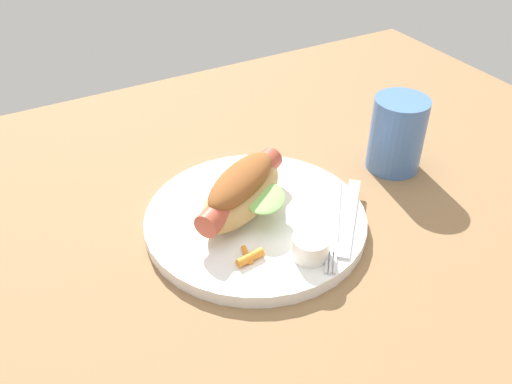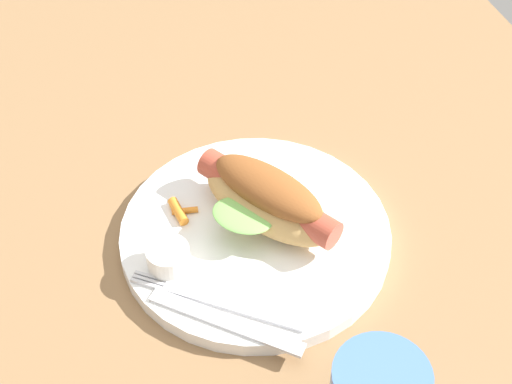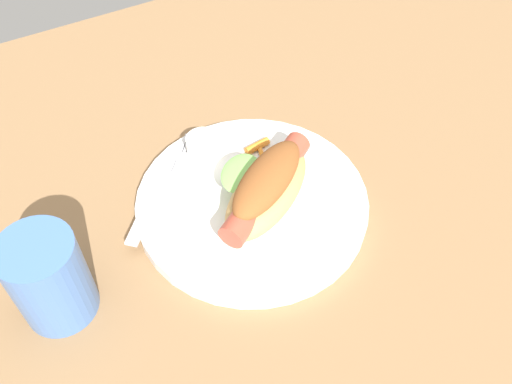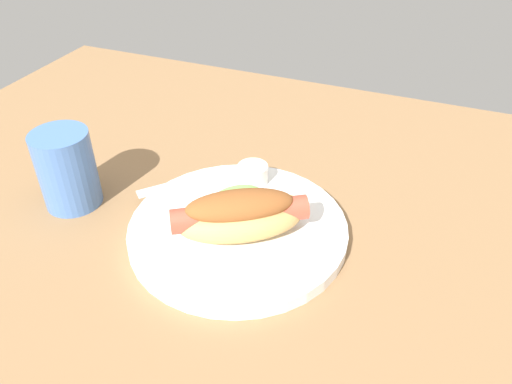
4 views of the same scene
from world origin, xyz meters
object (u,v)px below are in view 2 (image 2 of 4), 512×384
Objects in this scene: sauce_ramekin at (168,258)px; knife at (226,322)px; carrot_garnish at (180,211)px; hot_dog at (267,199)px; fork at (220,302)px; plate at (255,235)px.

sauce_ramekin is 8.39cm from knife.
sauce_ramekin is at bearing -23.25° from carrot_garnish.
hot_dog reaches higher than carrot_garnish.
sauce_ramekin is (2.72, -10.56, -1.70)cm from hot_dog.
fork is (5.49, 3.31, -1.06)cm from sauce_ramekin.
hot_dog is 3.88× the size of sauce_ramekin.
carrot_garnish is at bearing -123.85° from plate.
hot_dog is (-0.97, 1.52, 3.76)cm from plate.
carrot_garnish is (-3.34, -7.96, -2.51)cm from hot_dog.
hot_dog is at bearing 104.45° from sauce_ramekin.
plate is 1.68× the size of hot_dog.
fork is at bearing -38.36° from plate.
sauce_ramekin is at bearing -21.00° from fork.
knife is at bearing 2.46° from carrot_garnish.
plate is 7.98× the size of carrot_garnish.
knife is (7.68, 3.20, -1.08)cm from sauce_ramekin.
carrot_garnish is (-6.07, 2.61, -0.81)cm from sauce_ramekin.
hot_dog reaches higher than plate.
sauce_ramekin is at bearing -25.10° from knife.
fork and knife have the same top height.
knife is 13.76cm from carrot_garnish.
hot_dog is 11.04cm from sauce_ramekin.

